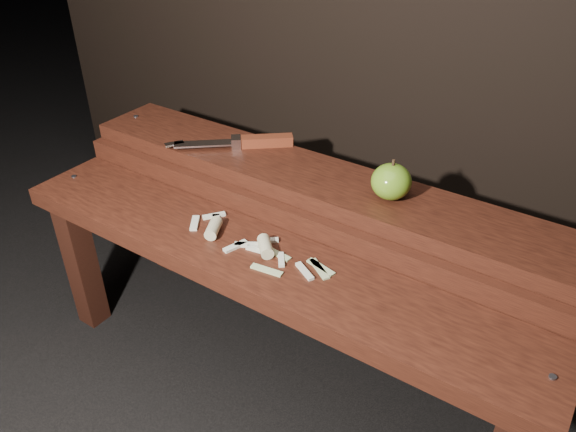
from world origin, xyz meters
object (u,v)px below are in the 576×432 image
Objects in this scene: bench_rear_tier at (314,208)px; apple at (391,182)px; bench_front_tier at (255,282)px; knife at (250,142)px.

apple reaches higher than bench_rear_tier.
bench_front_tier is 4.83× the size of knife.
bench_front_tier is 0.36m from knife.
bench_rear_tier is 14.01× the size of apple.
knife reaches higher than bench_rear_tier.
apple reaches higher than knife.
bench_rear_tier is at bearing -178.59° from apple.
knife is (-0.20, 0.26, 0.16)m from bench_front_tier.
apple is 0.34× the size of knife.
bench_front_tier is at bearing -90.00° from bench_rear_tier.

